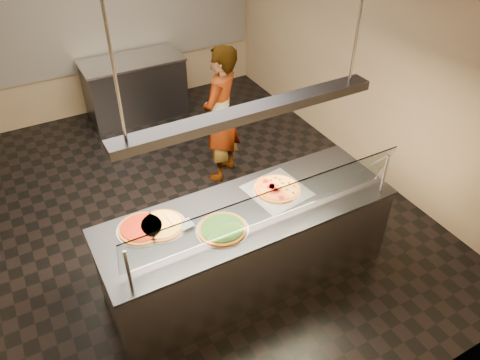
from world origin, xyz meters
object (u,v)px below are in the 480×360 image
half_pizza_pepperoni (268,191)px  worker (221,115)px  half_pizza_sausage (286,185)px  perforated_tray (277,190)px  pizza_cheese (161,225)px  heat_lamp_housing (249,112)px  serving_counter (248,245)px  sneeze_guard (269,207)px  pizza_spatula (177,222)px  pizza_tomato (142,228)px  pizza_spinach (222,229)px  prep_table (135,88)px

half_pizza_pepperoni → worker: 1.67m
half_pizza_pepperoni → half_pizza_sausage: (0.21, 0.00, -0.01)m
perforated_tray → pizza_cheese: (-1.17, 0.07, 0.01)m
half_pizza_pepperoni → heat_lamp_housing: bearing=-158.4°
serving_counter → sneeze_guard: (-0.00, -0.34, 0.76)m
perforated_tray → half_pizza_sausage: size_ratio=1.28×
sneeze_guard → pizza_spatula: (-0.65, 0.48, -0.27)m
pizza_cheese → heat_lamp_housing: bearing=-12.8°
half_pizza_sausage → pizza_spatula: (-1.14, 0.02, 0.00)m
pizza_cheese → pizza_tomato: 0.17m
pizza_cheese → pizza_spatula: pizza_spatula is taller
serving_counter → perforated_tray: 0.62m
sneeze_guard → serving_counter: bearing=90.0°
sneeze_guard → worker: bearing=73.9°
sneeze_guard → pizza_cheese: (-0.78, 0.52, -0.28)m
heat_lamp_housing → serving_counter: bearing=-86.4°
pizza_spinach → pizza_spatula: 0.41m
prep_table → worker: size_ratio=0.85×
sneeze_guard → pizza_cheese: sneeze_guard is taller
sneeze_guard → pizza_cheese: bearing=146.3°
prep_table → serving_counter: bearing=-92.2°
half_pizza_pepperoni → prep_table: size_ratio=0.30×
pizza_cheese → worker: bearing=48.6°
pizza_cheese → heat_lamp_housing: 1.29m
pizza_cheese → pizza_tomato: size_ratio=0.99×
half_pizza_sausage → pizza_spinach: half_pizza_sausage is taller
perforated_tray → worker: 1.65m
sneeze_guard → pizza_spatula: sneeze_guard is taller
pizza_cheese → prep_table: (0.93, 3.67, -0.48)m
serving_counter → worker: worker is taller
pizza_spinach → heat_lamp_housing: bearing=20.6°
serving_counter → pizza_spinach: (-0.33, -0.12, 0.48)m
sneeze_guard → pizza_spatula: 0.85m
pizza_spinach → pizza_cheese: (-0.45, 0.30, -0.00)m
sneeze_guard → heat_lamp_housing: heat_lamp_housing is taller
half_pizza_sausage → pizza_tomato: half_pizza_sausage is taller
pizza_cheese → worker: 2.09m
heat_lamp_housing → half_pizza_pepperoni: bearing=21.6°
sneeze_guard → heat_lamp_housing: 0.80m
pizza_cheese → pizza_tomato: (-0.17, 0.04, 0.00)m
sneeze_guard → pizza_spinach: bearing=146.7°
sneeze_guard → half_pizza_sausage: (0.49, 0.46, -0.27)m
perforated_tray → worker: bearing=82.4°
half_pizza_sausage → pizza_cheese: (-1.27, 0.07, -0.01)m
perforated_tray → worker: worker is taller
half_pizza_pepperoni → heat_lamp_housing: 1.03m
half_pizza_pepperoni → pizza_spinach: half_pizza_pepperoni is taller
worker → serving_counter: bearing=32.3°
serving_counter → pizza_spatula: bearing=168.6°
half_pizza_pepperoni → pizza_cheese: 1.06m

